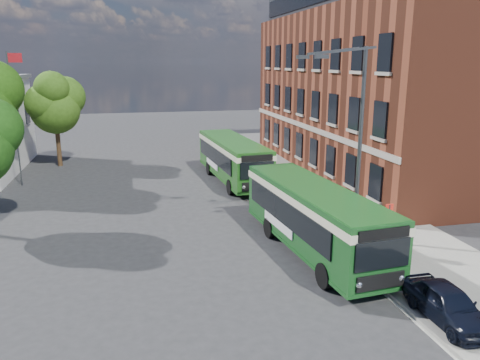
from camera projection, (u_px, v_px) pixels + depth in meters
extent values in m
plane|color=#28282B|center=(238.00, 236.00, 23.05)|extent=(120.00, 120.00, 0.00)
cube|color=gray|center=(312.00, 186.00, 32.12)|extent=(6.00, 48.00, 0.15)
cube|color=beige|center=(269.00, 189.00, 31.47)|extent=(0.12, 48.00, 0.01)
cube|color=brown|center=(381.00, 93.00, 35.98)|extent=(12.00, 26.00, 12.00)
cube|color=#B6AA9A|center=(306.00, 127.00, 35.24)|extent=(0.12, 26.00, 0.35)
cylinder|color=#3D3F42|center=(15.00, 121.00, 31.48)|extent=(0.10, 0.10, 9.00)
cube|color=maroon|center=(15.00, 58.00, 30.57)|extent=(0.90, 0.02, 0.60)
cylinder|color=#3D3F42|center=(354.00, 239.00, 22.26)|extent=(0.44, 0.44, 0.30)
cylinder|color=#3D3F42|center=(360.00, 149.00, 21.20)|extent=(0.18, 0.18, 9.00)
cube|color=#3D3F42|center=(346.00, 50.00, 19.30)|extent=(2.58, 0.46, 0.37)
cube|color=#3D3F42|center=(333.00, 51.00, 20.44)|extent=(2.58, 0.46, 0.37)
cube|color=#3D3F42|center=(322.00, 56.00, 18.64)|extent=(0.55, 0.22, 0.16)
cube|color=#3D3F42|center=(303.00, 57.00, 20.68)|extent=(0.55, 0.22, 0.16)
cylinder|color=#3D3F42|center=(387.00, 233.00, 20.00)|extent=(0.08, 0.08, 2.50)
cube|color=red|center=(389.00, 208.00, 19.73)|extent=(0.35, 0.04, 0.35)
cube|color=#164C1B|center=(314.00, 214.00, 20.72)|extent=(3.41, 10.35, 2.45)
cube|color=#164C1B|center=(313.00, 241.00, 21.03)|extent=(3.45, 10.40, 0.14)
cube|color=black|center=(284.00, 213.00, 20.58)|extent=(0.83, 8.34, 1.10)
cube|color=black|center=(336.00, 207.00, 21.35)|extent=(0.83, 8.34, 1.10)
cube|color=#F1EBC6|center=(314.00, 197.00, 20.52)|extent=(3.47, 10.42, 0.32)
cube|color=#164C1B|center=(315.00, 189.00, 20.43)|extent=(3.30, 10.25, 0.12)
cube|color=black|center=(382.00, 255.00, 15.97)|extent=(2.15, 0.27, 1.05)
cube|color=black|center=(384.00, 234.00, 15.77)|extent=(2.00, 0.26, 0.38)
cube|color=black|center=(380.00, 281.00, 16.20)|extent=(1.90, 0.25, 0.55)
sphere|color=silver|center=(359.00, 285.00, 15.96)|extent=(0.26, 0.26, 0.26)
sphere|color=silver|center=(401.00, 278.00, 16.48)|extent=(0.26, 0.26, 0.26)
cube|color=black|center=(271.00, 182.00, 25.37)|extent=(2.00, 0.26, 0.90)
cube|color=white|center=(278.00, 224.00, 21.40)|extent=(0.33, 3.19, 0.45)
cylinder|color=black|center=(324.00, 276.00, 17.65)|extent=(0.37, 1.02, 1.00)
cylinder|color=black|center=(378.00, 267.00, 18.36)|extent=(0.37, 1.02, 1.00)
cylinder|color=black|center=(270.00, 228.00, 22.78)|extent=(0.37, 1.02, 1.00)
cylinder|color=black|center=(313.00, 223.00, 23.49)|extent=(0.37, 1.02, 1.00)
cube|color=#1F571A|center=(233.00, 157.00, 33.29)|extent=(3.24, 10.57, 2.45)
cube|color=#1F571A|center=(233.00, 174.00, 33.60)|extent=(3.28, 10.62, 0.14)
cube|color=black|center=(214.00, 155.00, 33.17)|extent=(0.70, 8.60, 1.10)
cube|color=black|center=(249.00, 153.00, 33.90)|extent=(0.70, 8.60, 1.10)
cube|color=beige|center=(233.00, 145.00, 33.09)|extent=(3.30, 10.64, 0.32)
cube|color=#1F571A|center=(233.00, 140.00, 33.00)|extent=(3.13, 10.47, 0.12)
cube|color=black|center=(257.00, 170.00, 28.39)|extent=(2.15, 0.23, 1.05)
cube|color=black|center=(257.00, 158.00, 28.20)|extent=(2.00, 0.22, 0.38)
cube|color=black|center=(257.00, 186.00, 28.63)|extent=(1.90, 0.22, 0.55)
sphere|color=silver|center=(244.00, 187.00, 28.40)|extent=(0.26, 0.26, 0.26)
sphere|color=silver|center=(270.00, 185.00, 28.89)|extent=(0.26, 0.26, 0.26)
cube|color=black|center=(215.00, 142.00, 38.09)|extent=(2.00, 0.22, 0.90)
cube|color=white|center=(212.00, 164.00, 34.00)|extent=(0.27, 3.19, 0.45)
cylinder|color=black|center=(230.00, 187.00, 30.11)|extent=(0.35, 1.02, 1.00)
cylinder|color=black|center=(264.00, 184.00, 30.78)|extent=(0.35, 1.02, 1.00)
cylinder|color=black|center=(209.00, 168.00, 35.50)|extent=(0.35, 1.02, 1.00)
cylinder|color=black|center=(239.00, 166.00, 36.17)|extent=(0.35, 1.02, 1.00)
imported|color=black|center=(448.00, 304.00, 15.11)|extent=(1.44, 3.54, 1.20)
imported|color=black|center=(403.00, 237.00, 20.08)|extent=(0.77, 0.67, 1.78)
imported|color=black|center=(370.00, 235.00, 20.31)|extent=(1.05, 0.97, 1.75)
cylinder|color=#372514|center=(59.00, 146.00, 38.19)|extent=(0.36, 0.36, 3.28)
sphere|color=#2D5013|center=(55.00, 110.00, 37.46)|extent=(3.87, 3.87, 3.87)
sphere|color=#2D5013|center=(65.00, 97.00, 37.95)|extent=(3.28, 3.28, 3.28)
sphere|color=#2D5013|center=(44.00, 103.00, 36.67)|extent=(2.98, 2.98, 2.98)
sphere|color=#2D5013|center=(52.00, 88.00, 36.33)|extent=(2.68, 2.68, 2.68)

